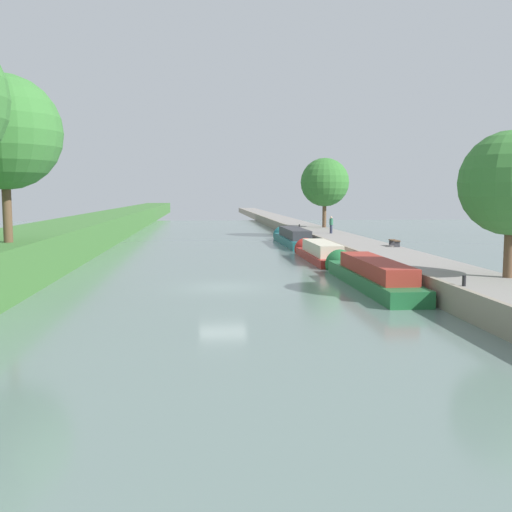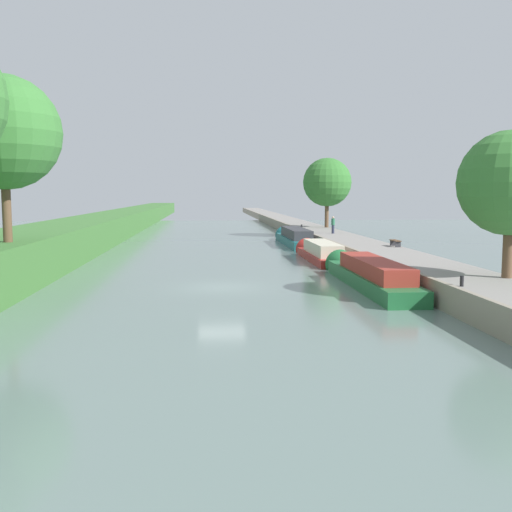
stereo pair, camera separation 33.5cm
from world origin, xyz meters
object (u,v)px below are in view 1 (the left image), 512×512
object	(u,v)px
narrowboat_green	(368,274)
mooring_bollard_far	(299,226)
mooring_bollard_near	(464,281)
narrowboat_red	(318,252)
park_bench	(394,242)
person_walking	(331,224)
narrowboat_teal	(292,237)

from	to	relation	value
narrowboat_green	mooring_bollard_far	xyz separation A→B (m)	(1.81, 33.29, 0.74)
mooring_bollard_far	mooring_bollard_near	bearing A→B (deg)	-90.00
narrowboat_red	park_bench	size ratio (longest dim) A/B	7.54
narrowboat_red	mooring_bollard_near	size ratio (longest dim) A/B	25.12
narrowboat_green	park_bench	bearing A→B (deg)	64.72
person_walking	mooring_bollard_far	xyz separation A→B (m)	(-1.69, 8.43, -0.65)
narrowboat_teal	person_walking	size ratio (longest dim) A/B	8.71
narrowboat_green	narrowboat_teal	distance (m)	26.64
narrowboat_teal	park_bench	world-z (taller)	narrowboat_teal
park_bench	narrowboat_teal	bearing A→B (deg)	107.47
mooring_bollard_near	park_bench	bearing A→B (deg)	80.10
mooring_bollard_far	park_bench	xyz separation A→B (m)	(3.20, -22.69, 0.12)
narrowboat_green	narrowboat_teal	bearing A→B (deg)	90.09
narrowboat_green	narrowboat_red	world-z (taller)	narrowboat_green
person_walking	mooring_bollard_far	size ratio (longest dim) A/B	3.69
park_bench	narrowboat_red	bearing A→B (deg)	157.31
narrowboat_green	person_walking	world-z (taller)	person_walking
narrowboat_teal	park_bench	size ratio (longest dim) A/B	9.64
mooring_bollard_far	narrowboat_teal	bearing A→B (deg)	-105.53
narrowboat_red	narrowboat_teal	xyz separation A→B (m)	(0.15, 13.87, 0.10)
mooring_bollard_far	park_bench	distance (m)	22.91
mooring_bollard_near	mooring_bollard_far	world-z (taller)	same
narrowboat_green	mooring_bollard_far	world-z (taller)	mooring_bollard_far
narrowboat_green	mooring_bollard_near	world-z (taller)	mooring_bollard_near
mooring_bollard_near	mooring_bollard_far	xyz separation A→B (m)	(0.00, 41.02, 0.00)
person_walking	park_bench	distance (m)	14.35
narrowboat_teal	narrowboat_red	bearing A→B (deg)	-90.61
narrowboat_green	narrowboat_red	xyz separation A→B (m)	(-0.19, 12.77, -0.08)
person_walking	mooring_bollard_far	distance (m)	8.62
narrowboat_green	narrowboat_teal	size ratio (longest dim) A/B	0.93
person_walking	park_bench	size ratio (longest dim) A/B	1.11
narrowboat_teal	park_bench	xyz separation A→B (m)	(5.05, -16.04, 0.84)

